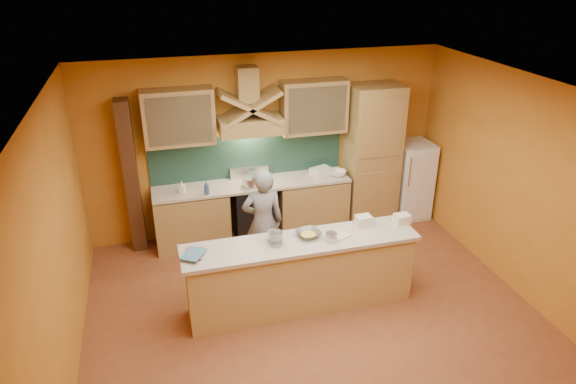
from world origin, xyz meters
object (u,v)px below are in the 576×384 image
object	(u,v)px
fridge	(411,180)
mixing_bowl	(308,234)
person	(263,222)
kitchen_scale	(331,238)
stove	(253,210)

from	to	relation	value
fridge	mixing_bowl	world-z (taller)	fridge
person	kitchen_scale	world-z (taller)	person
kitchen_scale	person	bearing A→B (deg)	123.43
mixing_bowl	kitchen_scale	bearing A→B (deg)	-39.34
person	kitchen_scale	size ratio (longest dim) A/B	14.23
mixing_bowl	fridge	bearing A→B (deg)	37.39
stove	kitchen_scale	distance (m)	2.15
stove	mixing_bowl	bearing A→B (deg)	-80.19
fridge	person	bearing A→B (deg)	-159.94
kitchen_scale	mixing_bowl	size ratio (longest dim) A/B	0.37
mixing_bowl	person	bearing A→B (deg)	115.47
fridge	mixing_bowl	bearing A→B (deg)	-142.61
kitchen_scale	stove	bearing A→B (deg)	106.94
fridge	stove	bearing A→B (deg)	180.00
fridge	kitchen_scale	xyz separation A→B (m)	(-2.16, -2.01, 0.34)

